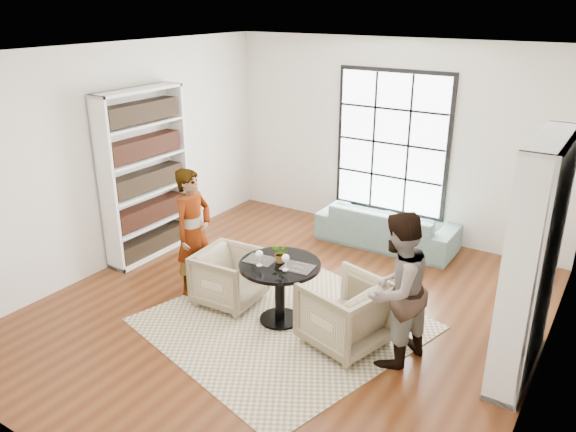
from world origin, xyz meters
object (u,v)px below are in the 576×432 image
Objects in this scene: sofa at (387,226)px; wine_glass_right at (286,259)px; armchair_right at (345,313)px; person_right at (396,290)px; pedestal_table at (280,280)px; armchair_left at (230,277)px; wine_glass_left at (259,255)px; flower_centerpiece at (281,253)px; person_left at (193,232)px.

wine_glass_right is (-0.03, -2.80, 0.57)m from sofa.
person_right is at bearing 105.84° from armchair_right.
pedestal_table reaches higher than sofa.
wine_glass_left is (0.59, -0.20, 0.53)m from armchair_left.
flower_centerpiece reaches higher than pedestal_table.
person_right reaches higher than pedestal_table.
armchair_left is at bearing 177.33° from pedestal_table.
wine_glass_right is 0.86× the size of flower_centerpiece.
armchair_right is at bearing -2.49° from flower_centerpiece.
pedestal_table is at bearing -92.37° from person_left.
armchair_right reaches higher than pedestal_table.
sofa is 2.82m from armchair_left.
person_right is (0.55, 0.00, 0.44)m from armchair_right.
pedestal_table is at bearing -76.23° from person_right.
armchair_left is 2.19m from person_right.
wine_glass_right is at bearing -96.11° from person_left.
person_right is 8.80× the size of wine_glass_left.
armchair_left is 3.96× the size of wine_glass_right.
wine_glass_right reaches higher than armchair_right.
person_left reaches higher than flower_centerpiece.
pedestal_table is 0.57× the size of person_right.
person_left is 1.16m from wine_glass_left.
person_right reaches higher than sofa.
pedestal_table is at bearing 86.19° from sofa.
pedestal_table is 0.45× the size of sofa.
wine_glass_right is (0.14, -0.10, 0.34)m from pedestal_table.
person_right is at bearing 5.94° from wine_glass_left.
pedestal_table is 2.71m from sofa.
flower_centerpiece is (-0.84, 0.04, 0.47)m from armchair_right.
sofa is 2.73m from flower_centerpiece.
armchair_right is at bearing -76.16° from person_right.
flower_centerpiece is at bearing -90.82° from person_left.
pedestal_table is 1.41m from person_right.
pedestal_table is at bearing -96.38° from armchair_left.
person_right is at bearing 4.45° from wine_glass_right.
person_left is at bearing 86.30° from armchair_left.
sofa is at bearing 83.40° from wine_glass_left.
armchair_right is 0.86m from wine_glass_right.
person_left is at bearing 170.13° from wine_glass_left.
armchair_right is 1.13m from wine_glass_left.
person_right is (2.69, -0.04, 0.00)m from person_left.
sofa is at bearing -22.75° from armchair_left.
person_left is at bearing 180.00° from flower_centerpiece.
flower_centerpiece is (-0.17, -2.66, 0.55)m from sofa.
person_left reaches higher than wine_glass_right.
person_left is (-0.55, 0.00, 0.47)m from armchair_left.
armchair_right is 4.35× the size of wine_glass_right.
person_right is at bearing 114.01° from sofa.
armchair_right is at bearing 103.64° from sofa.
flower_centerpiece reaches higher than wine_glass_left.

